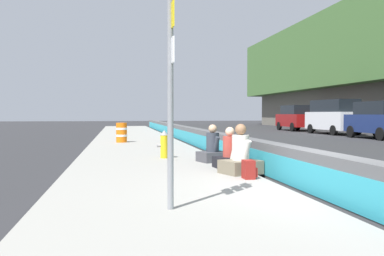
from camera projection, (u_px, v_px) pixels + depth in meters
The scene contains 13 objects.
ground_plane at pixel (318, 198), 7.52m from camera, with size 160.00×160.00×0.00m, color #2B2B2D.
sidewalk_strip at pixel (174, 200), 7.04m from camera, with size 80.00×4.40×0.14m, color gray.
jersey_barrier at pixel (318, 175), 7.50m from camera, with size 76.00×0.45×0.85m.
route_sign_post at pixel (171, 65), 5.99m from camera, with size 0.44×0.09×3.60m.
fire_hydrant at pixel (164, 144), 12.99m from camera, with size 0.26×0.46×0.88m.
seated_person_foreground at pixel (241, 158), 9.64m from camera, with size 0.94×1.02×1.16m.
seated_person_middle at pixel (230, 155), 10.67m from camera, with size 0.72×0.82×1.05m.
seated_person_rear at pixel (213, 150), 12.03m from camera, with size 0.86×0.94×1.08m.
backpack at pixel (249, 170), 8.88m from camera, with size 0.32×0.28×0.40m.
construction_barrel at pixel (122, 132), 20.11m from camera, with size 0.54×0.54×0.95m.
parked_car_fourth at pixel (379, 119), 25.12m from camera, with size 4.81×2.09×2.28m.
parked_car_midline at pixel (334, 116), 30.78m from camera, with size 5.16×2.23×2.56m.
parked_car_far at pixel (296, 118), 37.15m from camera, with size 4.82×2.09×2.28m.
Camera 1 is at (-6.94, 3.58, 1.54)m, focal length 38.78 mm.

